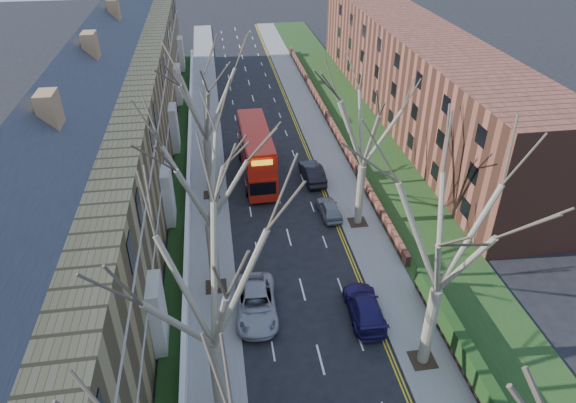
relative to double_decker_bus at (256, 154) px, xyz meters
name	(u,v)px	position (x,y,z in m)	size (l,w,h in m)	color
pavement_left	(206,142)	(-4.55, 7.96, -2.15)	(3.00, 102.00, 0.12)	slate
pavement_right	(319,134)	(7.45, 7.96, -2.15)	(3.00, 102.00, 0.12)	slate
terrace_left	(111,129)	(-12.19, -0.04, 3.32)	(9.70, 78.00, 13.60)	olive
flats_right	(413,73)	(18.91, 11.96, 2.77)	(13.97, 54.00, 10.00)	brown
front_wall_left	(189,175)	(-6.20, -0.04, -1.59)	(0.30, 78.00, 1.00)	white
grass_verge_right	(359,131)	(11.95, 7.96, -2.06)	(6.00, 102.00, 0.06)	#1A3312
tree_left_mid	(207,274)	(-4.25, -25.04, 7.35)	(10.50, 10.50, 14.71)	#6E674E
tree_left_far	(204,167)	(-4.25, -15.04, 7.03)	(10.15, 10.15, 14.22)	#6E674E
tree_left_dist	(202,90)	(-4.25, -3.04, 7.35)	(10.50, 10.50, 14.71)	#6E674E
tree_right_mid	(450,223)	(7.15, -23.04, 7.35)	(10.50, 10.50, 14.71)	#6E674E
tree_right_far	(367,115)	(7.15, -9.04, 7.03)	(10.15, 10.15, 14.22)	#6E674E
double_decker_bus	(256,154)	(0.00, 0.00, 0.00)	(2.87, 10.78, 4.50)	#B3190C
car_left_far	(256,303)	(-1.80, -17.74, -1.44)	(2.55, 5.52, 1.53)	#9D9DA2
car_right_near	(364,307)	(4.84, -19.02, -1.49)	(2.02, 4.97, 1.44)	#1E164F
car_right_mid	(329,208)	(5.15, -7.49, -1.57)	(1.53, 3.79, 1.29)	gray
car_right_far	(312,172)	(4.90, -1.57, -1.44)	(1.64, 4.71, 1.55)	black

